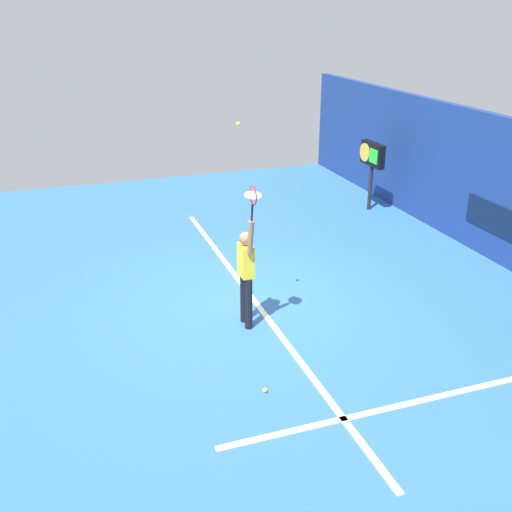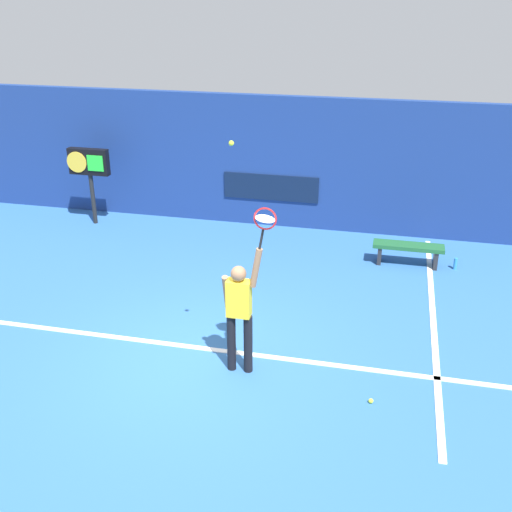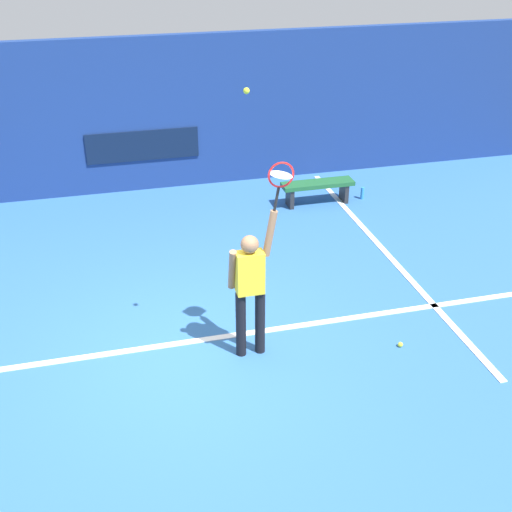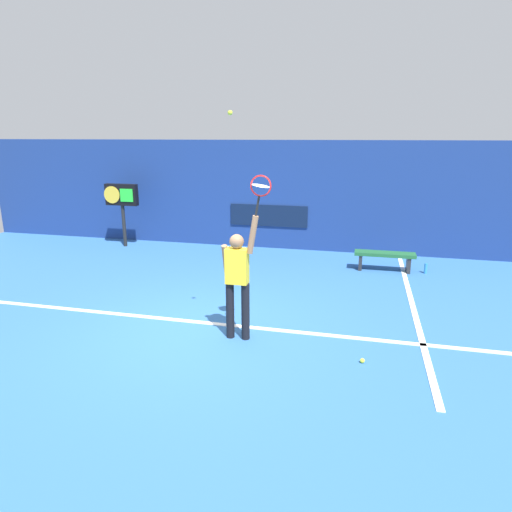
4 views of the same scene
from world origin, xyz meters
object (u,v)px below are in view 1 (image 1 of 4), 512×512
Objects in this scene: tennis_player at (246,271)px; spare_ball at (265,390)px; tennis_ball at (238,124)px; scoreboard_clock at (372,157)px; tennis_racket at (253,197)px.

tennis_player reaches higher than spare_ball.
tennis_ball is 0.04× the size of scoreboard_clock.
tennis_ball reaches higher than tennis_player.
tennis_ball is 1.00× the size of spare_ball.
tennis_player is 1.42m from tennis_racket.
tennis_racket is 1.12m from tennis_ball.
tennis_player is at bearing 179.33° from tennis_racket.
tennis_racket is 2.86m from spare_ball.
tennis_racket is at bearing -44.23° from scoreboard_clock.
scoreboard_clock is 26.41× the size of spare_ball.
tennis_racket is at bearing 11.88° from tennis_ball.
tennis_ball is at bearing -47.08° from scoreboard_clock.
tennis_ball is at bearing -168.12° from tennis_racket.
tennis_racket is 7.32m from scoreboard_clock.
tennis_player is 1.11× the size of scoreboard_clock.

